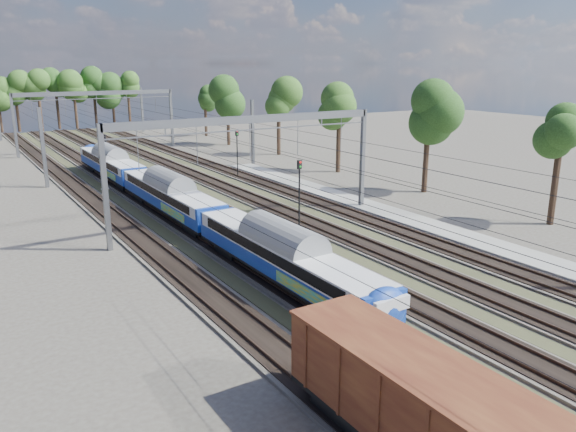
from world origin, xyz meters
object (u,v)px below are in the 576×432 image
signal_far (237,148)px  emu_train (171,191)px  worker (105,140)px  signal_near (299,186)px

signal_far → emu_train: bearing=-137.1°
worker → signal_near: size_ratio=0.33×
signal_far → signal_near: bearing=-106.1°
emu_train → signal_near: size_ratio=9.91×
worker → signal_far: 35.78m
signal_near → emu_train: bearing=114.7°
signal_far → worker: bearing=98.3°
signal_near → signal_far: (5.66, 21.79, -0.06)m
signal_near → signal_far: 22.51m
emu_train → signal_far: signal_far is taller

